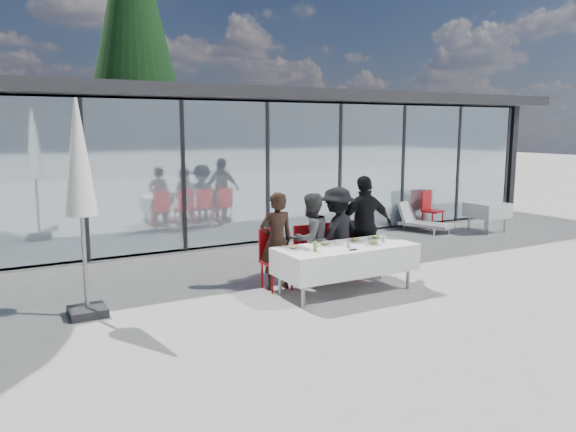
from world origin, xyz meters
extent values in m
plane|color=#A2A09A|center=(0.00, 0.00, 0.00)|extent=(90.00, 90.00, 0.00)
cube|color=gray|center=(2.00, 8.00, 0.05)|extent=(14.00, 8.00, 0.10)
cube|color=black|center=(2.00, 11.90, 1.60)|extent=(14.00, 0.20, 3.20)
cube|color=black|center=(8.90, 8.00, 1.60)|extent=(0.20, 8.00, 3.20)
cube|color=silver|center=(2.00, 4.03, 1.60)|extent=(13.60, 0.06, 3.10)
cube|color=#2D2D30|center=(2.00, 7.60, 3.32)|extent=(14.80, 8.80, 0.24)
cube|color=#262628|center=(-2.86, 4.03, 1.60)|extent=(0.08, 0.10, 3.10)
cube|color=#262628|center=(-0.91, 4.03, 1.60)|extent=(0.08, 0.10, 3.10)
cube|color=#262628|center=(1.03, 4.03, 1.60)|extent=(0.08, 0.10, 3.10)
cube|color=#262628|center=(2.97, 4.03, 1.60)|extent=(0.08, 0.10, 3.10)
cube|color=#262628|center=(4.91, 4.03, 1.60)|extent=(0.08, 0.10, 3.10)
cube|color=#262628|center=(6.86, 4.03, 1.60)|extent=(0.08, 0.10, 3.10)
cube|color=#262628|center=(8.80, 4.03, 1.60)|extent=(0.08, 0.10, 3.10)
cube|color=#AF0B10|center=(-0.50, 6.50, 0.45)|extent=(0.45, 0.45, 0.90)
cube|color=#AF0B10|center=(1.00, 7.00, 0.45)|extent=(0.45, 0.45, 0.90)
cube|color=#AF0B10|center=(3.50, 6.50, 0.45)|extent=(0.45, 0.45, 0.90)
cube|color=#AF0B10|center=(5.50, 7.20, 0.45)|extent=(0.45, 0.45, 0.90)
cube|color=#153811|center=(2.00, 28.00, 2.20)|extent=(6.50, 2.00, 4.40)
cube|color=#153811|center=(10.00, 28.00, 2.20)|extent=(6.50, 2.00, 4.40)
cube|color=#153811|center=(18.00, 28.00, 2.20)|extent=(6.50, 2.00, 4.40)
cube|color=#153811|center=(26.00, 28.00, 2.20)|extent=(6.50, 2.00, 4.40)
cube|color=white|center=(0.41, 0.08, 0.54)|extent=(2.26, 0.96, 0.42)
cylinder|color=gray|center=(-0.59, -0.27, 0.35)|extent=(0.06, 0.06, 0.71)
cylinder|color=gray|center=(1.41, -0.27, 0.35)|extent=(0.06, 0.06, 0.71)
cylinder|color=gray|center=(-0.59, 0.43, 0.35)|extent=(0.06, 0.06, 0.71)
cylinder|color=gray|center=(1.41, 0.43, 0.35)|extent=(0.06, 0.06, 0.71)
imported|color=black|center=(-0.49, 0.76, 0.80)|extent=(0.59, 0.59, 1.59)
cube|color=#AF0B10|center=(-0.49, 0.74, 0.45)|extent=(0.44, 0.44, 0.05)
cube|color=#AF0B10|center=(-0.49, 0.94, 0.70)|extent=(0.44, 0.04, 0.55)
cylinder|color=#AF0B10|center=(-0.67, 0.56, 0.21)|extent=(0.04, 0.04, 0.43)
cylinder|color=#AF0B10|center=(-0.31, 0.56, 0.21)|extent=(0.04, 0.04, 0.43)
cylinder|color=#AF0B10|center=(-0.67, 0.92, 0.21)|extent=(0.04, 0.04, 0.43)
cylinder|color=#AF0B10|center=(-0.31, 0.92, 0.21)|extent=(0.04, 0.04, 0.43)
imported|color=#464646|center=(0.17, 0.76, 0.77)|extent=(0.90, 0.90, 1.54)
cube|color=#AF0B10|center=(0.17, 0.74, 0.45)|extent=(0.44, 0.44, 0.05)
cube|color=#AF0B10|center=(0.17, 0.94, 0.70)|extent=(0.44, 0.04, 0.55)
cylinder|color=#AF0B10|center=(-0.01, 0.56, 0.21)|extent=(0.04, 0.04, 0.43)
cylinder|color=#AF0B10|center=(0.35, 0.56, 0.21)|extent=(0.04, 0.04, 0.43)
cylinder|color=#AF0B10|center=(-0.01, 0.92, 0.21)|extent=(0.04, 0.04, 0.43)
cylinder|color=#AF0B10|center=(0.35, 0.92, 0.21)|extent=(0.04, 0.04, 0.43)
imported|color=black|center=(0.70, 0.76, 0.81)|extent=(1.32, 1.32, 1.61)
cube|color=#AF0B10|center=(0.70, 0.74, 0.45)|extent=(0.44, 0.44, 0.05)
cube|color=#AF0B10|center=(0.70, 0.94, 0.70)|extent=(0.44, 0.04, 0.55)
cylinder|color=#AF0B10|center=(0.52, 0.56, 0.21)|extent=(0.04, 0.04, 0.43)
cylinder|color=#AF0B10|center=(0.88, 0.56, 0.21)|extent=(0.04, 0.04, 0.43)
cylinder|color=#AF0B10|center=(0.52, 0.92, 0.21)|extent=(0.04, 0.04, 0.43)
cylinder|color=#AF0B10|center=(0.88, 0.92, 0.21)|extent=(0.04, 0.04, 0.43)
imported|color=black|center=(1.28, 0.76, 0.89)|extent=(1.22, 1.22, 1.78)
cube|color=#AF0B10|center=(1.28, 0.74, 0.45)|extent=(0.44, 0.44, 0.05)
cube|color=#AF0B10|center=(1.28, 0.94, 0.70)|extent=(0.44, 0.04, 0.55)
cylinder|color=#AF0B10|center=(1.10, 0.56, 0.21)|extent=(0.04, 0.04, 0.43)
cylinder|color=#AF0B10|center=(1.46, 0.56, 0.21)|extent=(0.04, 0.04, 0.43)
cylinder|color=#AF0B10|center=(1.10, 0.92, 0.21)|extent=(0.04, 0.04, 0.43)
cylinder|color=#AF0B10|center=(1.46, 0.92, 0.21)|extent=(0.04, 0.04, 0.43)
cylinder|color=white|center=(-0.45, 0.26, 0.76)|extent=(0.27, 0.27, 0.01)
ellipsoid|color=tan|center=(-0.45, 0.26, 0.79)|extent=(0.15, 0.15, 0.05)
cylinder|color=white|center=(0.12, 0.26, 0.76)|extent=(0.27, 0.27, 0.01)
ellipsoid|color=#3E6225|center=(0.12, 0.26, 0.79)|extent=(0.15, 0.15, 0.05)
cylinder|color=white|center=(0.72, 0.27, 0.76)|extent=(0.27, 0.27, 0.01)
ellipsoid|color=tan|center=(0.72, 0.27, 0.79)|extent=(0.15, 0.15, 0.05)
cylinder|color=white|center=(1.16, 0.28, 0.76)|extent=(0.27, 0.27, 0.01)
ellipsoid|color=#3E6225|center=(1.16, 0.28, 0.79)|extent=(0.15, 0.15, 0.05)
cylinder|color=white|center=(0.84, -0.06, 0.76)|extent=(0.27, 0.27, 0.01)
ellipsoid|color=#3E6225|center=(0.84, -0.06, 0.79)|extent=(0.15, 0.15, 0.05)
cylinder|color=#82B34A|center=(-0.24, -0.02, 0.83)|extent=(0.06, 0.06, 0.16)
cylinder|color=silver|center=(0.34, -0.09, 0.80)|extent=(0.07, 0.07, 0.10)
cylinder|color=silver|center=(1.10, 0.00, 0.80)|extent=(0.07, 0.07, 0.10)
cube|color=black|center=(0.31, -0.24, 0.76)|extent=(0.14, 0.03, 0.01)
cube|color=white|center=(6.49, 2.61, 0.56)|extent=(0.86, 0.86, 0.36)
cylinder|color=gray|center=(6.19, 2.31, 0.36)|extent=(0.05, 0.05, 0.72)
cylinder|color=gray|center=(6.79, 2.31, 0.36)|extent=(0.05, 0.05, 0.72)
cylinder|color=gray|center=(6.19, 2.91, 0.36)|extent=(0.05, 0.05, 0.72)
cylinder|color=gray|center=(6.79, 2.91, 0.36)|extent=(0.05, 0.05, 0.72)
cube|color=#AF0B10|center=(5.67, 3.66, 0.45)|extent=(0.55, 0.55, 0.05)
cube|color=#AF0B10|center=(5.61, 3.85, 0.70)|extent=(0.43, 0.16, 0.55)
cylinder|color=#AF0B10|center=(5.49, 3.48, 0.21)|extent=(0.04, 0.04, 0.43)
cylinder|color=#AF0B10|center=(5.85, 3.48, 0.21)|extent=(0.04, 0.04, 0.43)
cylinder|color=#AF0B10|center=(5.49, 3.84, 0.21)|extent=(0.04, 0.04, 0.43)
cylinder|color=#AF0B10|center=(5.85, 3.84, 0.21)|extent=(0.04, 0.04, 0.43)
cube|color=#AF0B10|center=(5.04, 4.35, 0.45)|extent=(0.62, 0.62, 0.05)
cube|color=#AF0B10|center=(5.18, 4.20, 0.70)|extent=(0.36, 0.32, 0.55)
cylinder|color=#AF0B10|center=(4.86, 4.17, 0.21)|extent=(0.04, 0.04, 0.43)
cylinder|color=#AF0B10|center=(5.22, 4.17, 0.21)|extent=(0.04, 0.04, 0.43)
cylinder|color=#AF0B10|center=(4.86, 4.53, 0.21)|extent=(0.04, 0.04, 0.43)
cylinder|color=#AF0B10|center=(5.22, 4.53, 0.21)|extent=(0.04, 0.04, 0.43)
cube|color=black|center=(-3.42, 0.88, 0.06)|extent=(0.50, 0.50, 0.12)
cylinder|color=gray|center=(-3.42, 0.88, 1.35)|extent=(0.06, 0.06, 2.70)
cone|color=white|center=(-3.42, 0.88, 2.21)|extent=(0.44, 0.44, 1.57)
cube|color=silver|center=(5.21, 3.40, 0.18)|extent=(1.03, 1.43, 0.08)
cube|color=silver|center=(5.01, 3.91, 0.45)|extent=(0.65, 0.46, 0.54)
cylinder|color=silver|center=(4.96, 2.85, 0.07)|extent=(0.04, 0.04, 0.14)
cylinder|color=silver|center=(5.46, 2.85, 0.07)|extent=(0.04, 0.04, 0.14)
cylinder|color=silver|center=(4.96, 3.95, 0.07)|extent=(0.04, 0.04, 0.14)
cylinder|color=silver|center=(5.46, 3.95, 0.07)|extent=(0.04, 0.04, 0.14)
cylinder|color=#382316|center=(0.50, 13.00, 1.00)|extent=(0.44, 0.44, 2.00)
cone|color=black|center=(0.50, 13.00, 6.00)|extent=(4.00, 4.00, 9.00)
camera|label=1|loc=(-4.66, -7.07, 2.62)|focal=35.00mm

